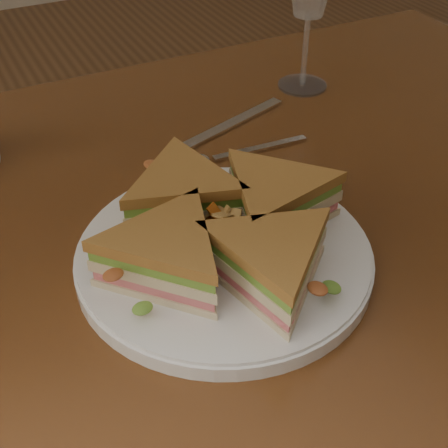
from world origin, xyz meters
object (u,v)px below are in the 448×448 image
at_px(spoon, 209,159).
at_px(knife, 222,129).
at_px(plate, 224,257).
at_px(sandwich_wedges, 224,228).
at_px(table, 233,264).

height_order(spoon, knife, spoon).
distance_m(plate, sandwich_wedges, 0.04).
bearing_deg(plate, knife, 63.90).
xyz_separation_m(sandwich_wedges, knife, (0.12, 0.24, -0.04)).
bearing_deg(table, plate, -123.01).
height_order(table, sandwich_wedges, sandwich_wedges).
distance_m(sandwich_wedges, spoon, 0.19).
bearing_deg(sandwich_wedges, knife, 63.90).
xyz_separation_m(plate, knife, (0.12, 0.24, -0.01)).
distance_m(plate, spoon, 0.19).
xyz_separation_m(plate, spoon, (0.07, 0.18, -0.00)).
xyz_separation_m(table, spoon, (0.01, 0.09, 0.10)).
relative_size(sandwich_wedges, knife, 1.46).
xyz_separation_m(sandwich_wedges, spoon, (0.07, 0.18, -0.04)).
relative_size(plate, sandwich_wedges, 0.98).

